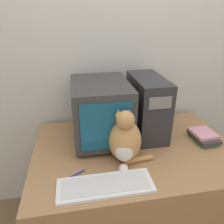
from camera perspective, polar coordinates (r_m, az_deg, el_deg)
The scene contains 8 objects.
wall_back at distance 1.74m, azimuth 2.06°, elevation 13.76°, with size 7.00×0.05×2.50m.
desk at distance 1.71m, azimuth 5.40°, elevation -19.83°, with size 1.31×0.88×0.77m.
crt_monitor at distance 1.46m, azimuth -2.96°, elevation 0.35°, with size 0.37×0.49×0.40m.
computer_tower at distance 1.55m, azimuth 9.15°, elevation 1.51°, with size 0.20×0.44×0.41m.
keyboard at distance 1.17m, azimuth -1.72°, elevation -18.63°, with size 0.49×0.17×0.02m.
cat at distance 1.27m, azimuth 3.48°, elevation -7.35°, with size 0.28×0.27×0.34m.
book_stack at distance 1.64m, azimuth 22.78°, elevation -5.86°, with size 0.16×0.21×0.06m.
pen at distance 1.25m, azimuth -9.84°, elevation -15.98°, with size 0.12×0.07×0.01m.
Camera 1 is at (-0.36, -0.72, 1.59)m, focal length 35.00 mm.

